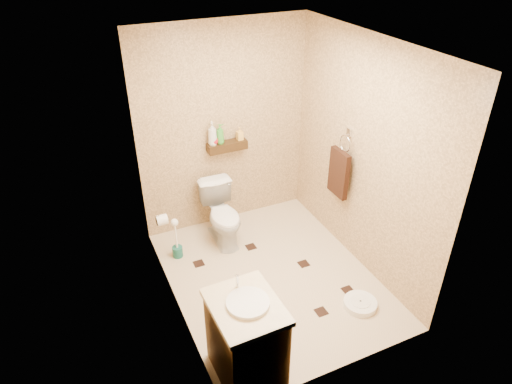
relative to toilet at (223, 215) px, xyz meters
name	(u,v)px	position (x,y,z in m)	size (l,w,h in m)	color
ground	(271,277)	(0.21, -0.83, -0.34)	(2.50, 2.50, 0.00)	beige
wall_back	(224,129)	(0.21, 0.42, 0.86)	(2.00, 0.04, 2.40)	tan
wall_front	(353,258)	(0.21, -2.08, 0.86)	(2.00, 0.04, 2.40)	tan
wall_left	(167,203)	(-0.79, -0.83, 0.86)	(0.04, 2.50, 2.40)	tan
wall_right	(363,158)	(1.21, -0.83, 0.86)	(0.04, 2.50, 2.40)	tan
ceiling	(277,45)	(0.21, -0.83, 2.06)	(2.00, 2.50, 0.02)	silver
wall_shelf	(227,146)	(0.21, 0.34, 0.68)	(0.46, 0.14, 0.10)	#3D2610
floor_accents	(278,278)	(0.27, -0.87, -0.34)	(1.36, 1.31, 0.01)	black
toilet	(223,215)	(0.00, 0.00, 0.00)	(0.38, 0.67, 0.69)	white
vanity	(246,339)	(-0.49, -1.78, 0.05)	(0.53, 0.64, 0.88)	brown
bathroom_scale	(360,304)	(0.81, -1.56, -0.31)	(0.34, 0.34, 0.07)	white
toilet_brush	(177,244)	(-0.58, -0.08, -0.17)	(0.11, 0.11, 0.50)	#175C51
towel_ring	(339,171)	(1.12, -0.58, 0.60)	(0.12, 0.30, 0.76)	silver
toilet_paper	(162,220)	(-0.73, -0.18, 0.26)	(0.12, 0.11, 0.12)	white
bottle_a	(212,134)	(0.04, 0.34, 0.86)	(0.10, 0.10, 0.27)	silver
bottle_b	(213,139)	(0.04, 0.34, 0.80)	(0.07, 0.07, 0.15)	yellow
bottle_c	(214,139)	(0.05, 0.34, 0.79)	(0.10, 0.10, 0.13)	red
bottle_d	(220,134)	(0.13, 0.34, 0.84)	(0.09, 0.09, 0.23)	green
bottle_e	(240,134)	(0.37, 0.34, 0.80)	(0.07, 0.07, 0.15)	#E5B14C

